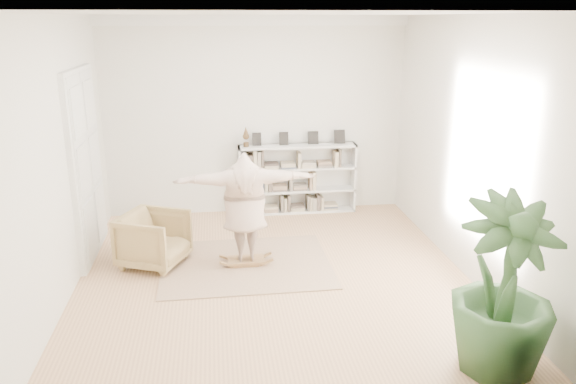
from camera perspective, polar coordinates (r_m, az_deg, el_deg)
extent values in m
plane|color=#AB7E58|center=(8.10, -1.41, -8.72)|extent=(6.00, 6.00, 0.00)
plane|color=silver|center=(10.42, -3.29, 7.58)|extent=(5.50, 0.00, 5.50)
plane|color=silver|center=(4.65, 2.45, -4.82)|extent=(5.50, 0.00, 5.50)
plane|color=silver|center=(7.71, -22.32, 2.85)|extent=(0.00, 6.00, 6.00)
plane|color=silver|center=(8.23, 17.94, 4.17)|extent=(0.00, 6.00, 6.00)
plane|color=white|center=(7.28, -1.63, 17.68)|extent=(6.00, 6.00, 0.00)
cube|color=white|center=(10.21, -3.43, 17.03)|extent=(5.50, 0.12, 0.18)
cube|color=white|center=(9.02, -19.82, 2.45)|extent=(0.08, 1.78, 2.92)
cube|color=silver|center=(8.63, -20.21, 1.78)|extent=(0.06, 0.78, 2.80)
cube|color=silver|center=(9.39, -19.22, 3.08)|extent=(0.06, 0.78, 2.80)
cube|color=silver|center=(10.46, -4.90, 1.12)|extent=(0.04, 0.35, 1.30)
cube|color=silver|center=(10.77, 6.65, 1.54)|extent=(0.04, 0.35, 1.30)
cube|color=silver|center=(10.71, 0.84, 1.57)|extent=(2.20, 0.04, 1.30)
cube|color=silver|center=(10.75, 0.94, -1.89)|extent=(2.20, 0.35, 0.04)
cube|color=silver|center=(10.62, 0.95, 0.20)|extent=(2.20, 0.35, 0.04)
cube|color=silver|center=(10.51, 0.96, 2.44)|extent=(2.20, 0.35, 0.04)
cube|color=silver|center=(10.41, 0.98, 4.68)|extent=(2.20, 0.35, 0.04)
cube|color=black|center=(10.34, -3.19, 5.37)|extent=(0.18, 0.07, 0.24)
cube|color=black|center=(10.39, -0.43, 5.45)|extent=(0.18, 0.07, 0.24)
cube|color=black|center=(10.47, 2.57, 5.53)|extent=(0.18, 0.07, 0.24)
cube|color=black|center=(10.57, 5.25, 5.58)|extent=(0.18, 0.07, 0.24)
imported|color=tan|center=(8.59, -13.48, -4.70)|extent=(1.17, 1.15, 0.81)
cube|color=tan|center=(8.52, -4.27, -7.32)|extent=(2.51, 2.02, 0.02)
cube|color=brown|center=(8.49, -4.28, -6.89)|extent=(0.55, 0.33, 0.03)
cube|color=brown|center=(8.51, -4.28, -7.13)|extent=(0.37, 0.06, 0.04)
cube|color=brown|center=(8.51, -4.28, -7.13)|extent=(0.37, 0.06, 0.04)
cube|color=brown|center=(8.49, -4.28, -6.89)|extent=(0.21, 0.06, 0.11)
cube|color=brown|center=(8.49, -4.28, -6.89)|extent=(0.21, 0.06, 0.11)
imported|color=#C3A592|center=(8.17, -4.42, -1.28)|extent=(2.02, 0.56, 1.64)
imported|color=#2C4C26|center=(6.15, 21.06, -9.03)|extent=(1.18, 1.18, 1.89)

